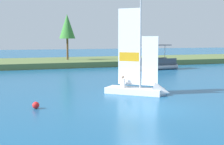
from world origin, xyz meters
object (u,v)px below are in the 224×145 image
object	(u,v)px
sailboat	(144,87)
channel_buoy	(36,105)
pontoon_boat	(152,64)
shoreline_tree_centre	(67,27)
wooden_dock	(159,65)

from	to	relation	value
sailboat	channel_buoy	bearing A→B (deg)	-120.59
sailboat	pontoon_boat	world-z (taller)	sailboat
shoreline_tree_centre	channel_buoy	distance (m)	29.47
shoreline_tree_centre	sailboat	bearing A→B (deg)	-92.63
pontoon_boat	wooden_dock	bearing A→B (deg)	43.30
pontoon_boat	channel_buoy	size ratio (longest dim) A/B	17.13
shoreline_tree_centre	pontoon_boat	size ratio (longest dim) A/B	1.01
wooden_dock	channel_buoy	distance (m)	27.64
wooden_dock	sailboat	bearing A→B (deg)	-121.61
wooden_dock	channel_buoy	xyz separation A→B (m)	(-18.55, -20.49, -0.09)
pontoon_boat	sailboat	bearing A→B (deg)	-125.86
shoreline_tree_centre	sailboat	distance (m)	26.29
wooden_dock	pontoon_boat	world-z (taller)	pontoon_boat
sailboat	channel_buoy	size ratio (longest dim) A/B	18.37
sailboat	channel_buoy	world-z (taller)	sailboat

